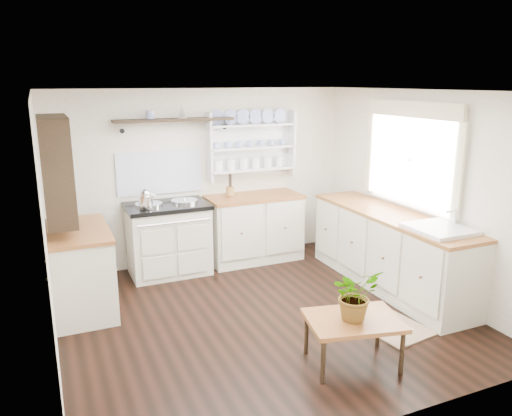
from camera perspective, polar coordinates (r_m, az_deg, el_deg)
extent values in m
cube|color=black|center=(5.37, 0.66, -12.12)|extent=(4.00, 3.80, 0.01)
cube|color=beige|center=(6.70, -6.00, 3.59)|extent=(4.00, 0.02, 2.30)
cube|color=beige|center=(6.04, 18.27, 1.76)|extent=(0.02, 3.80, 2.30)
cube|color=beige|center=(4.55, -22.94, -2.66)|extent=(0.02, 3.80, 2.30)
cube|color=white|center=(4.81, 0.74, 13.25)|extent=(4.00, 3.80, 0.01)
cube|color=white|center=(6.07, 17.31, 5.25)|extent=(0.04, 1.40, 1.00)
cube|color=white|center=(6.05, 17.16, 5.24)|extent=(0.02, 1.50, 1.10)
cube|color=#F9E5C7|center=(5.98, 17.43, 10.72)|extent=(0.04, 1.55, 0.18)
cube|color=beige|center=(6.42, -9.96, -3.69)|extent=(0.97, 0.63, 0.86)
cube|color=black|center=(6.29, -10.14, 0.24)|extent=(1.01, 0.67, 0.05)
cylinder|color=silver|center=(6.24, -12.15, 0.39)|extent=(0.33, 0.33, 0.03)
cylinder|color=silver|center=(6.34, -8.19, 0.79)|extent=(0.33, 0.33, 0.03)
cylinder|color=silver|center=(5.99, -9.28, -1.66)|extent=(0.88, 0.02, 0.02)
cube|color=beige|center=(6.80, -0.24, -2.34)|extent=(1.25, 0.60, 0.88)
cube|color=brown|center=(6.68, -0.25, 1.28)|extent=(1.27, 0.63, 0.04)
cube|color=beige|center=(6.12, 15.02, -4.78)|extent=(0.60, 2.40, 0.88)
cube|color=brown|center=(5.99, 15.29, -0.79)|extent=(0.62, 2.43, 0.04)
cube|color=white|center=(5.47, 20.11, -3.47)|extent=(0.55, 0.60, 0.28)
cylinder|color=silver|center=(5.56, 21.79, -1.21)|extent=(0.02, 0.02, 0.22)
cube|color=beige|center=(5.64, -19.38, -6.77)|extent=(0.60, 1.10, 0.88)
cube|color=brown|center=(5.50, -19.76, -2.48)|extent=(0.62, 1.13, 0.04)
cube|color=white|center=(6.84, -0.80, 7.28)|extent=(1.20, 0.03, 0.90)
cube|color=white|center=(6.76, -0.50, 7.20)|extent=(1.20, 0.22, 0.02)
cylinder|color=navy|center=(6.74, -0.54, 9.48)|extent=(0.20, 0.02, 0.20)
cube|color=black|center=(6.37, -9.30, 9.92)|extent=(1.50, 0.24, 0.04)
cone|color=black|center=(6.32, -15.20, 8.57)|extent=(0.06, 0.20, 0.06)
cone|color=black|center=(6.63, -3.90, 9.29)|extent=(0.06, 0.20, 0.06)
cube|color=black|center=(5.35, -21.86, 4.26)|extent=(0.28, 0.80, 1.05)
cylinder|color=olive|center=(6.62, -3.00, 1.93)|extent=(0.10, 0.10, 0.12)
cube|color=brown|center=(4.44, 11.10, -12.51)|extent=(0.89, 0.72, 0.04)
cylinder|color=black|center=(4.24, 7.66, -17.01)|extent=(0.04, 0.04, 0.39)
cylinder|color=black|center=(4.62, 5.78, -14.13)|extent=(0.04, 0.04, 0.39)
cylinder|color=black|center=(4.49, 16.34, -15.61)|extent=(0.04, 0.04, 0.39)
cylinder|color=black|center=(4.85, 13.80, -13.05)|extent=(0.04, 0.04, 0.39)
imported|color=#3F7233|center=(4.33, 11.25, -9.65)|extent=(0.44, 0.39, 0.44)
cube|color=#83694C|center=(5.34, 14.64, -12.65)|extent=(0.67, 0.92, 0.02)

